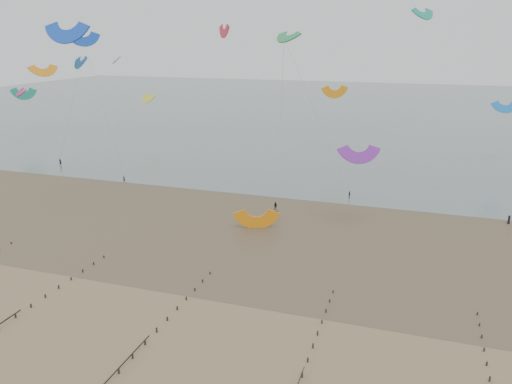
% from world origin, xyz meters
% --- Properties ---
extents(ground, '(500.00, 500.00, 0.00)m').
position_xyz_m(ground, '(0.00, 0.00, 0.00)').
color(ground, brown).
rests_on(ground, ground).
extents(sea_and_shore, '(500.00, 665.00, 0.03)m').
position_xyz_m(sea_and_shore, '(-4.08, 34.40, 0.01)').
color(sea_and_shore, '#475654').
rests_on(sea_and_shore, ground).
extents(kitesurfer_lead, '(0.65, 0.53, 1.54)m').
position_xyz_m(kitesurfer_lead, '(-34.55, 50.31, 0.77)').
color(kitesurfer_lead, black).
rests_on(kitesurfer_lead, ground).
extents(kitesurfers, '(144.69, 23.83, 1.87)m').
position_xyz_m(kitesurfers, '(33.87, 51.21, 0.83)').
color(kitesurfers, black).
rests_on(kitesurfers, ground).
extents(grounded_kite, '(8.36, 7.43, 3.83)m').
position_xyz_m(grounded_kite, '(4.70, 31.68, 0.00)').
color(grounded_kite, orange).
rests_on(grounded_kite, ground).
extents(kites_airborne, '(259.85, 101.95, 33.11)m').
position_xyz_m(kites_airborne, '(-19.65, 88.98, 21.71)').
color(kites_airborne, '#208547').
rests_on(kites_airborne, ground).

